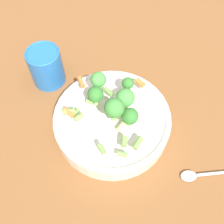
{
  "coord_description": "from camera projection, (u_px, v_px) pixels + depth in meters",
  "views": [
    {
      "loc": [
        -0.17,
        0.27,
        0.57
      ],
      "look_at": [
        0.0,
        0.0,
        0.07
      ],
      "focal_mm": 42.0,
      "sensor_mm": 36.0,
      "label": 1
    }
  ],
  "objects": [
    {
      "name": "ground_plane",
      "position": [
        112.0,
        126.0,
        0.65
      ],
      "size": [
        3.0,
        3.0,
        0.0
      ],
      "primitive_type": "plane",
      "color": "brown"
    },
    {
      "name": "bowl",
      "position": [
        112.0,
        120.0,
        0.62
      ],
      "size": [
        0.28,
        0.28,
        0.05
      ],
      "color": "silver",
      "rests_on": "ground_plane"
    },
    {
      "name": "pasta_salad",
      "position": [
        114.0,
        101.0,
        0.57
      ],
      "size": [
        0.21,
        0.22,
        0.09
      ],
      "color": "#8CB766",
      "rests_on": "bowl"
    },
    {
      "name": "cup",
      "position": [
        46.0,
        66.0,
        0.68
      ],
      "size": [
        0.09,
        0.09,
        0.1
      ],
      "color": "#2366B2",
      "rests_on": "ground_plane"
    },
    {
      "name": "spoon",
      "position": [
        209.0,
        174.0,
        0.58
      ],
      "size": [
        0.17,
        0.13,
        0.01
      ],
      "rotation": [
        0.0,
        0.0,
        13.22
      ],
      "color": "silver",
      "rests_on": "ground_plane"
    }
  ]
}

